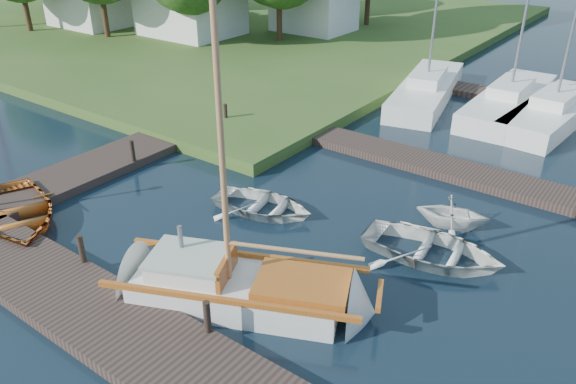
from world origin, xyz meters
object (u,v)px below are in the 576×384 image
Objects in this scene: tender_d at (453,210)px; marina_boat_2 at (554,110)px; mooring_post_1 at (82,249)px; mooring_post_5 at (226,113)px; tender_c at (433,246)px; tender_a at (263,202)px; marina_boat_0 at (427,88)px; marina_boat_1 at (509,100)px; mooring_post_2 at (207,317)px; mooring_post_4 at (132,151)px; dinghy at (15,210)px; sailboat at (244,291)px.

marina_boat_2 is (0.14, 11.10, 0.01)m from tender_d.
mooring_post_1 is 10.56m from tender_d.
tender_c is (11.15, -3.99, -0.30)m from mooring_post_5.
marina_boat_0 is (-0.56, 13.48, 0.23)m from tender_a.
mooring_post_5 is 0.21× the size of tender_c.
tender_c is 0.35× the size of marina_boat_1.
mooring_post_1 and mooring_post_2 have the same top height.
dinghy is (0.24, -4.70, -0.25)m from mooring_post_4.
marina_boat_0 reaches higher than tender_c.
marina_boat_0 is at bearing 97.59° from marina_boat_2.
tender_a is (1.80, 5.29, -0.36)m from mooring_post_1.
mooring_post_5 is at bearing 130.36° from mooring_post_2.
tender_c is 13.05m from marina_boat_2.
dinghy is 21.04m from marina_boat_1.
tender_a is at bearing 71.16° from mooring_post_1.
tender_d is at bearing 48.93° from mooring_post_1.
tender_d reaches higher than dinghy.
mooring_post_1 is 1.00× the size of mooring_post_5.
marina_boat_1 is (3.23, 14.12, 0.23)m from tender_a.
dinghy is at bearing 164.59° from sailboat.
tender_a is at bearing 166.01° from marina_boat_1.
tender_d is at bearing 43.16° from sailboat.
mooring_post_4 is (-4.00, 5.00, 0.00)m from mooring_post_1.
marina_boat_0 is 3.84m from marina_boat_1.
sailboat is at bearing 176.37° from marina_boat_1.
mooring_post_4 reaches higher than tender_c.
mooring_post_4 is 0.08× the size of sailboat.
marina_boat_0 is at bearing 69.13° from mooring_post_4.
marina_boat_0 is at bearing 75.74° from sailboat.
mooring_post_2 and mooring_post_5 have the same top height.
sailboat is 17.50m from marina_boat_0.
tender_c is (7.15, 6.01, -0.30)m from mooring_post_1.
tender_c is 0.35× the size of marina_boat_0.
tender_d is (2.44, 7.96, -0.14)m from mooring_post_2.
dinghy is 2.03× the size of tender_d.
marina_boat_1 is (-2.12, 13.40, 0.17)m from tender_c.
marina_boat_0 reaches higher than sailboat.
mooring_post_4 is 0.07× the size of marina_boat_1.
marina_boat_0 reaches higher than mooring_post_1.
tender_c is at bearing -175.01° from marina_boat_2.
mooring_post_5 is 0.07× the size of marina_boat_2.
marina_boat_2 reaches higher than sailboat.
mooring_post_2 is at bearing 176.97° from marina_boat_2.
marina_boat_2 is (7.07, 19.06, -0.12)m from mooring_post_1.
tender_a is at bearing -24.06° from dinghy.
mooring_post_4 is at bearing 128.66° from mooring_post_1.
marina_boat_0 is (5.01, 18.46, 0.12)m from dinghy.
mooring_post_1 is 6.40m from mooring_post_4.
marina_boat_0 is at bearing 8.89° from dinghy.
marina_boat_2 is (2.04, -0.35, 0.01)m from marina_boat_1.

